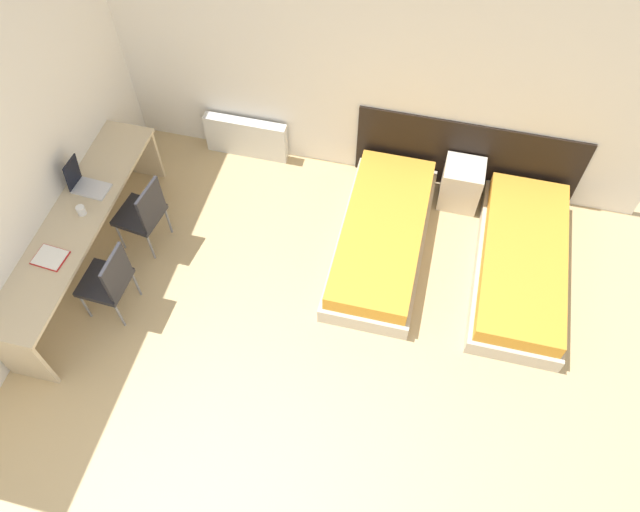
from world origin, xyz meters
TOP-DOWN VIEW (x-y plane):
  - ground_plane at (0.00, 0.00)m, footprint 20.00×20.00m
  - wall_back at (0.00, 3.74)m, footprint 6.04×0.05m
  - wall_left at (-2.55, 1.86)m, footprint 0.05×4.71m
  - headboard_panel at (1.18, 3.70)m, footprint 2.34×0.03m
  - bed_near_window at (0.49, 2.67)m, footprint 0.86×2.00m
  - bed_near_door at (1.87, 2.67)m, footprint 0.86×2.00m
  - nightstand at (1.18, 3.48)m, footprint 0.41×0.38m
  - radiator at (-1.23, 3.62)m, footprint 0.93×0.12m
  - desk at (-2.26, 1.79)m, footprint 0.52×2.56m
  - chair_near_laptop at (-1.80, 2.19)m, footprint 0.46×0.46m
  - chair_near_notebook at (-1.80, 1.39)m, footprint 0.43×0.43m
  - laptop at (-2.31, 2.17)m, footprint 0.35×0.23m
  - open_notebook at (-2.27, 1.35)m, footprint 0.29×0.25m
  - mug at (-2.21, 1.88)m, footprint 0.08×0.08m

SIDE VIEW (x-z plane):
  - ground_plane at x=0.00m, z-range 0.00..0.00m
  - bed_near_window at x=0.49m, z-range -0.01..0.36m
  - bed_near_door at x=1.87m, z-range -0.01..0.36m
  - radiator at x=-1.23m, z-range 0.00..0.49m
  - nightstand at x=1.18m, z-range 0.00..0.52m
  - headboard_panel at x=1.18m, z-range 0.00..0.89m
  - chair_near_laptop at x=-1.80m, z-range 0.05..0.91m
  - chair_near_notebook at x=-1.80m, z-range 0.05..0.91m
  - desk at x=-2.26m, z-range 0.23..0.95m
  - open_notebook at x=-2.27m, z-range 0.72..0.74m
  - mug at x=-2.21m, z-range 0.72..0.81m
  - laptop at x=-2.31m, z-range 0.62..0.97m
  - wall_back at x=0.00m, z-range 0.00..2.70m
  - wall_left at x=-2.55m, z-range 0.00..2.70m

